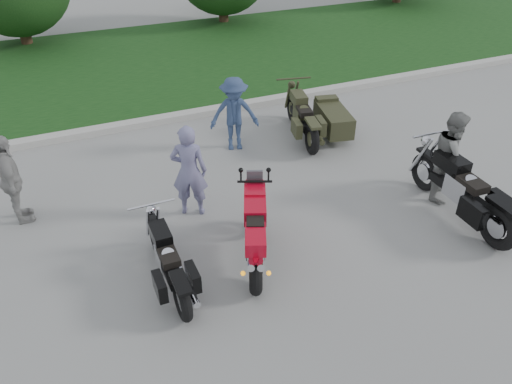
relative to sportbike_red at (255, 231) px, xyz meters
name	(u,v)px	position (x,y,z in m)	size (l,w,h in m)	color
ground	(290,278)	(0.31, -0.58, -0.56)	(80.00, 80.00, 0.00)	gray
curb	(177,117)	(0.31, 5.42, -0.49)	(60.00, 0.30, 0.15)	#B4B2A9
grass_strip	(139,64)	(0.31, 9.57, -0.49)	(60.00, 8.00, 0.14)	#23521C
sportbike_red	(255,231)	(0.00, 0.00, 0.00)	(0.94, 1.91, 0.95)	black
cruiser_left	(169,264)	(-1.34, -0.03, -0.16)	(0.34, 2.04, 0.79)	black
cruiser_right	(465,194)	(3.67, -0.41, -0.05)	(0.44, 2.58, 0.99)	black
cruiser_sidecar	(321,119)	(3.01, 3.28, -0.14)	(1.42, 2.29, 0.89)	black
person_stripe	(189,171)	(-0.50, 1.62, 0.27)	(0.61, 0.40, 1.67)	slate
person_grey	(451,156)	(3.90, 0.29, 0.26)	(0.80, 0.62, 1.65)	gray
person_denim	(234,114)	(1.06, 3.53, 0.23)	(1.02, 0.59, 1.58)	navy
person_back	(11,180)	(-3.25, 2.56, 0.24)	(0.93, 0.39, 1.59)	#989692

